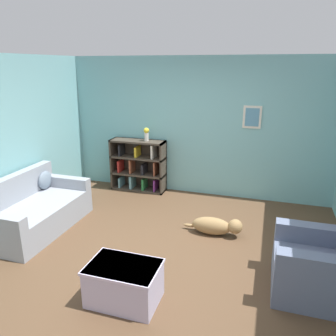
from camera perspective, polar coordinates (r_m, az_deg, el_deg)
The scene contains 8 objects.
ground_plane at distance 4.68m, azimuth -1.51°, elevation -13.79°, with size 14.00×14.00×0.00m, color brown.
wall_back at distance 6.27m, azimuth 5.13°, elevation 7.06°, with size 5.60×0.13×2.60m.
couch at distance 5.48m, azimuth -22.44°, elevation -6.90°, with size 0.92×1.72×0.83m.
bookshelf at distance 6.60m, azimuth -5.13°, elevation 0.39°, with size 1.09×0.35×1.03m.
recliner_chair at distance 4.09m, azimuth 25.39°, elevation -15.03°, with size 0.90×0.87×1.00m.
coffee_table at distance 3.71m, azimuth -7.67°, elevation -19.11°, with size 0.76×0.52×0.44m.
dog at distance 5.00m, azimuth 8.38°, elevation -9.96°, with size 0.90×0.24×0.28m.
vase at distance 6.34m, azimuth -3.78°, elevation 6.02°, with size 0.11×0.11×0.26m.
Camera 1 is at (1.31, -3.78, 2.44)m, focal length 35.00 mm.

